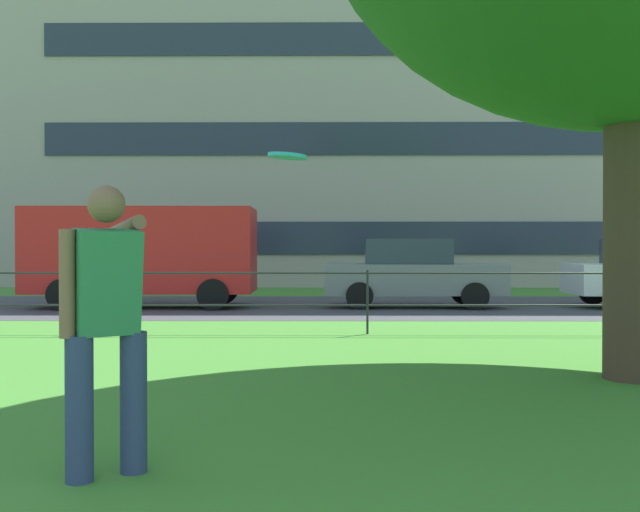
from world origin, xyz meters
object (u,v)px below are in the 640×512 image
Objects in this scene: apartment_building_background at (379,46)px; panel_van_right at (144,251)px; frisbee at (287,156)px; person_thrower at (106,319)px; car_grey_far_right at (412,273)px.

panel_van_right is at bearing -112.47° from apartment_building_background.
person_thrower is at bearing -143.88° from frisbee.
person_thrower is 0.06× the size of apartment_building_background.
person_thrower is 0.34× the size of panel_van_right.
panel_van_right is at bearing 108.68° from frisbee.
apartment_building_background is at bearing 84.50° from frisbee.
apartment_building_background reaches higher than person_thrower.
panel_van_right is 19.11m from apartment_building_background.
car_grey_far_right is (2.22, 11.51, -1.20)m from frisbee.
apartment_building_background is (2.60, 27.02, 8.22)m from frisbee.
panel_van_right reaches higher than car_grey_far_right.
frisbee is 28.36m from apartment_building_background.
panel_van_right reaches higher than frisbee.
person_thrower is at bearing -76.91° from panel_van_right.
apartment_building_background reaches higher than panel_van_right.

